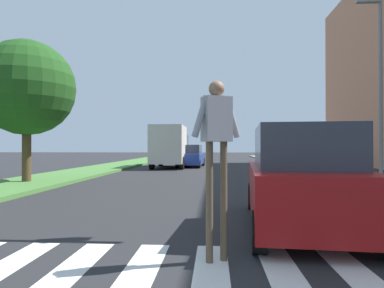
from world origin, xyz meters
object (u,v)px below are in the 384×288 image
tree_mid (27,88)px  street_lamp_right (378,73)px  truck_box_delivery (170,146)px  pedestrian_performer (217,141)px  traffic_light_gantry (42,12)px  suv_crossing (300,180)px  sedan_midblock (191,157)px

tree_mid → street_lamp_right: bearing=2.5°
truck_box_delivery → pedestrian_performer: bearing=-81.0°
traffic_light_gantry → suv_crossing: (5.25, -0.05, -3.45)m
street_lamp_right → pedestrian_performer: size_ratio=3.01×
pedestrian_performer → sedan_midblock: (-1.83, 22.34, -0.86)m
sedan_midblock → truck_box_delivery: truck_box_delivery is taller
truck_box_delivery → street_lamp_right: bearing=-48.9°
traffic_light_gantry → truck_box_delivery: bearing=89.2°
street_lamp_right → truck_box_delivery: (-9.98, 11.42, -2.96)m
suv_crossing → truck_box_delivery: truck_box_delivery is taller
street_lamp_right → sedan_midblock: bearing=123.8°
traffic_light_gantry → truck_box_delivery: traffic_light_gantry is taller
traffic_light_gantry → suv_crossing: traffic_light_gantry is taller
traffic_light_gantry → street_lamp_right: 12.73m
tree_mid → pedestrian_performer: 12.18m
tree_mid → pedestrian_performer: (7.79, -9.07, -2.35)m
tree_mid → street_lamp_right: street_lamp_right is taller
traffic_light_gantry → pedestrian_performer: (3.60, -2.14, -2.71)m
pedestrian_performer → tree_mid: bearing=130.7°
street_lamp_right → truck_box_delivery: bearing=131.1°
tree_mid → street_lamp_right: size_ratio=0.78×
tree_mid → truck_box_delivery: size_ratio=0.94×
tree_mid → pedestrian_performer: tree_mid is taller
tree_mid → truck_box_delivery: bearing=69.7°
tree_mid → truck_box_delivery: 13.07m
street_lamp_right → tree_mid: bearing=-177.5°
suv_crossing → truck_box_delivery: 19.68m
suv_crossing → pedestrian_performer: bearing=-128.3°
traffic_light_gantry → pedestrian_performer: traffic_light_gantry is taller
pedestrian_performer → sedan_midblock: bearing=94.7°
traffic_light_gantry → sedan_midblock: 20.59m
sedan_midblock → pedestrian_performer: bearing=-85.3°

